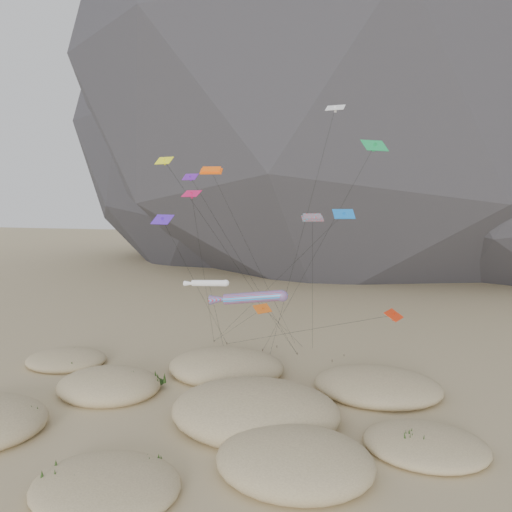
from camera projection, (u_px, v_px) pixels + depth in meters
The scene contains 10 objects.
ground at pixel (199, 429), 44.02m from camera, with size 500.00×500.00×0.00m, color #CCB789.
rock_headland at pixel (367, 20), 147.59m from camera, with size 226.37×148.64×177.50m.
dunes at pixel (209, 404), 47.44m from camera, with size 51.41×35.04×4.24m.
dune_grass at pixel (188, 404), 47.24m from camera, with size 42.70×28.04×1.44m.
kite_stakes at pixel (276, 350), 66.14m from camera, with size 18.50×4.51×0.30m.
rainbow_tube_kite at pixel (250, 298), 48.79m from camera, with size 7.88×20.58×11.45m.
white_tube_kite at pixel (207, 283), 55.04m from camera, with size 5.70×9.26×11.48m.
orange_parafoil at pixel (212, 173), 58.68m from camera, with size 9.30×12.18×23.97m.
multi_parafoil at pixel (312, 221), 48.85m from camera, with size 3.61×17.81×18.77m.
delta_kites at pixel (272, 209), 51.63m from camera, with size 27.15×22.46×30.03m.
Camera 1 is at (16.10, -39.09, 20.23)m, focal length 35.00 mm.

